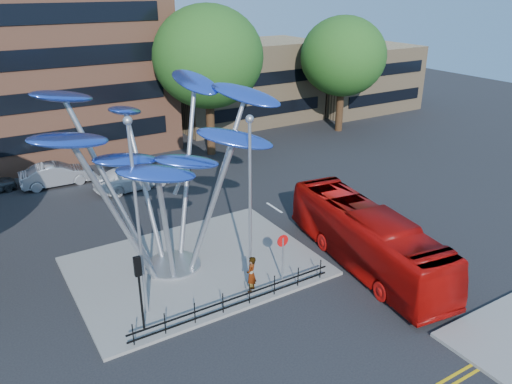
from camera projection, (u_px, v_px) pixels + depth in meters
ground at (276, 324)px, 21.40m from camera, size 120.00×120.00×0.00m
traffic_island at (195, 266)px, 25.61m from camera, size 12.00×9.00×0.15m
low_building_near at (245, 83)px, 51.11m from camera, size 15.00×8.00×8.00m
low_building_far at (360, 78)px, 56.47m from camera, size 12.00×8.00×7.00m
tree_right at (208, 57)px, 39.41m from camera, size 8.80×8.80×12.11m
tree_far at (343, 57)px, 46.50m from camera, size 8.00×8.00×10.81m
leaf_sculpture at (161, 139)px, 22.98m from camera, size 12.72×9.54×9.51m
street_lamp_left at (136, 204)px, 19.90m from camera, size 0.36×0.36×8.80m
street_lamp_right at (250, 189)px, 22.02m from camera, size 0.36×0.36×8.30m
traffic_light_island at (139, 278)px, 19.94m from camera, size 0.28×0.18×3.42m
no_entry_sign_island at (283, 250)px, 23.64m from camera, size 0.60×0.10×2.45m
pedestrian_railing_front at (236, 300)px, 22.04m from camera, size 10.00×0.06×1.00m
red_bus at (367, 238)px, 25.30m from camera, size 4.10×11.44×3.12m
pedestrian at (251, 274)px, 23.08m from camera, size 0.78×0.74×1.80m
parked_car_mid at (57, 174)px, 35.70m from camera, size 5.03×1.93×1.64m
parked_car_right at (133, 177)px, 35.22m from camera, size 5.67×2.73×1.59m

